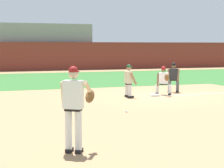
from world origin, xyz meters
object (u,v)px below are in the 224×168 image
object	(u,v)px
pitcher	(75,104)
umpire	(174,76)
baserunner	(129,80)
first_baseman	(164,79)
first_base_bag	(154,95)
baseball	(126,112)

from	to	relation	value
pitcher	umpire	distance (m)	12.68
baserunner	first_baseman	bearing A→B (deg)	8.65
first_base_bag	first_baseman	distance (m)	0.99
pitcher	baserunner	bearing A→B (deg)	60.81
first_baseman	baserunner	size ratio (longest dim) A/B	0.92
first_base_bag	baseball	bearing A→B (deg)	-126.93
first_base_bag	pitcher	world-z (taller)	pitcher
baserunner	umpire	size ratio (longest dim) A/B	1.00
pitcher	first_baseman	xyz separation A→B (m)	(6.80, 9.11, -0.33)
first_base_bag	baseball	xyz separation A→B (m)	(-3.01, -4.01, -0.01)
first_baseman	umpire	xyz separation A→B (m)	(0.99, 0.89, 0.06)
baserunner	umpire	distance (m)	3.09
first_baseman	baserunner	xyz separation A→B (m)	(-1.87, -0.28, 0.06)
baseball	umpire	size ratio (longest dim) A/B	0.05
baseball	umpire	bearing A→B (deg)	48.36
first_base_bag	baserunner	size ratio (longest dim) A/B	0.26
first_base_bag	umpire	size ratio (longest dim) A/B	0.26
first_baseman	umpire	size ratio (longest dim) A/B	0.92
first_baseman	umpire	world-z (taller)	umpire
baseball	first_baseman	world-z (taller)	first_baseman
pitcher	first_base_bag	bearing A→B (deg)	54.94
baseball	pitcher	world-z (taller)	pitcher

